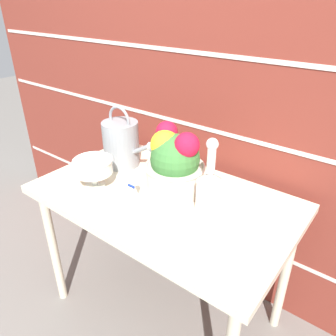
# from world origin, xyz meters

# --- Properties ---
(ground_plane) EXTENTS (12.00, 12.00, 0.00)m
(ground_plane) POSITION_xyz_m (0.00, 0.00, 0.00)
(ground_plane) COLOR slate
(brick_wall) EXTENTS (3.60, 0.08, 2.20)m
(brick_wall) POSITION_xyz_m (0.00, 0.44, 1.10)
(brick_wall) COLOR maroon
(brick_wall) RESTS_ON ground_plane
(patio_table) EXTENTS (1.14, 0.68, 0.74)m
(patio_table) POSITION_xyz_m (0.00, 0.00, 0.66)
(patio_table) COLOR beige
(patio_table) RESTS_ON ground_plane
(watering_can) EXTENTS (0.33, 0.18, 0.31)m
(watering_can) POSITION_xyz_m (-0.35, 0.10, 0.86)
(watering_can) COLOR gray
(watering_can) RESTS_ON patio_table
(crystal_pedestal_bowl) EXTENTS (0.18, 0.18, 0.14)m
(crystal_pedestal_bowl) POSITION_xyz_m (-0.30, -0.13, 0.84)
(crystal_pedestal_bowl) COLOR silver
(crystal_pedestal_bowl) RESTS_ON patio_table
(flower_planter) EXTENTS (0.27, 0.27, 0.30)m
(flower_planter) POSITION_xyz_m (0.01, 0.07, 0.88)
(flower_planter) COLOR beige
(flower_planter) RESTS_ON patio_table
(glass_decanter) EXTENTS (0.10, 0.10, 0.32)m
(glass_decanter) POSITION_xyz_m (0.22, 0.01, 0.85)
(glass_decanter) COLOR silver
(glass_decanter) RESTS_ON patio_table
(figurine_vase) EXTENTS (0.06, 0.06, 0.15)m
(figurine_vase) POSITION_xyz_m (-0.05, -0.13, 0.80)
(figurine_vase) COLOR white
(figurine_vase) RESTS_ON patio_table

